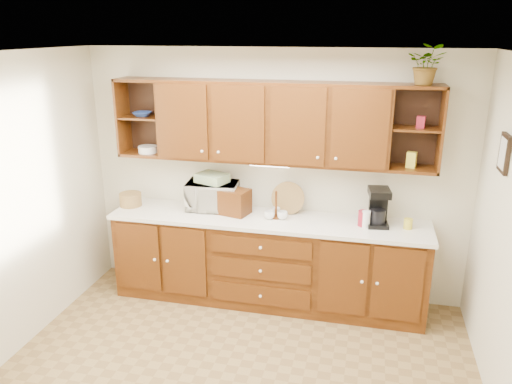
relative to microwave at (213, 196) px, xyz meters
The scene contains 23 objects.
ceiling 2.27m from the microwave, 68.42° to the right, with size 4.00×4.00×0.00m, color white.
back_wall 0.68m from the microwave, 15.82° to the left, with size 4.00×4.00×0.00m, color beige.
base_cabinets 0.90m from the microwave, 11.23° to the right, with size 3.20×0.60×0.90m, color #361706.
countertop 0.66m from the microwave, 12.11° to the right, with size 3.24×0.64×0.04m, color silver.
upper_cabinets 1.02m from the microwave, ahead, with size 3.20×0.33×0.80m.
undercabinet_light 0.73m from the microwave, ahead, with size 0.40×0.05×0.03m, color white.
framed_picture 2.79m from the microwave, 14.51° to the right, with size 0.03×0.24×0.30m, color black.
wicker_basket 0.91m from the microwave, behind, with size 0.23×0.23×0.14m, color olive.
microwave is the anchor object (origin of this frame).
towel_stack 0.19m from the microwave, ahead, with size 0.31×0.23×0.09m, color #E1E76C.
wine_bottle 0.06m from the microwave, 128.40° to the right, with size 0.07×0.07×0.32m, color black.
woven_tray 0.81m from the microwave, ahead, with size 0.34×0.34×0.02m, color olive.
bread_box 0.24m from the microwave, 19.34° to the right, with size 0.37×0.23×0.26m, color #361706.
mug_tree 0.72m from the microwave, ahead, with size 0.27×0.26×0.29m.
canister_red 1.58m from the microwave, ahead, with size 0.11×0.11×0.15m, color maroon.
canister_white 1.61m from the microwave, ahead, with size 0.08×0.08×0.16m, color white.
canister_yellow 2.00m from the microwave, ahead, with size 0.08×0.08×0.10m, color gold.
coffee_maker 1.71m from the microwave, ahead, with size 0.23×0.28×0.37m.
bowl_stack 1.12m from the microwave, behind, with size 0.19×0.19×0.05m, color navy.
plate_stack 0.84m from the microwave, behind, with size 0.20×0.20×0.07m, color white.
pantry_box_yellow 2.04m from the microwave, ahead, with size 0.08×0.07×0.15m, color gold.
pantry_box_red 2.20m from the microwave, ahead, with size 0.07×0.06×0.11m, color maroon.
potted_plant 2.45m from the microwave, ahead, with size 0.32×0.28×0.36m, color #999999.
Camera 1 is at (0.96, -3.19, 2.76)m, focal length 35.00 mm.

